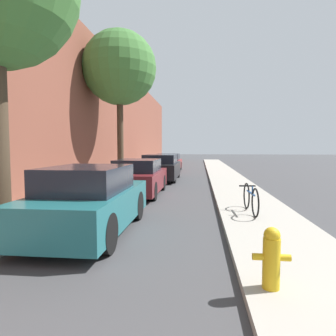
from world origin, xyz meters
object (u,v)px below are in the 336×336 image
Objects in this scene: fire_hydrant at (271,257)px; parked_car_red at (169,163)px; parked_car_maroon at (139,178)px; parked_car_teal at (90,201)px; parked_car_black at (161,168)px; bicycle at (251,199)px; street_tree_far at (120,68)px.

parked_car_red is at bearing 99.69° from fire_hydrant.
fire_hydrant is (3.19, -7.53, -0.15)m from parked_car_maroon.
parked_car_maroon reaches higher than fire_hydrant.
parked_car_teal reaches higher than parked_car_red.
parked_car_black is (0.18, 5.16, 0.03)m from parked_car_maroon.
parked_car_black is 1.06× the size of parked_car_red.
parked_car_red is (-0.03, 16.38, -0.04)m from parked_car_teal.
bicycle is at bearing 83.89° from fire_hydrant.
parked_car_teal is at bearing -89.91° from parked_car_red.
street_tree_far is 4.06× the size of bicycle.
parked_car_black reaches higher than parked_car_maroon.
parked_car_black is 13.04m from fire_hydrant.
parked_car_maroon is 0.88× the size of parked_car_black.
street_tree_far is (-1.46, 2.76, 4.85)m from parked_car_maroon.
bicycle is at bearing -67.74° from parked_car_black.
parked_car_maroon is 5.36× the size of fire_hydrant.
parked_car_red is at bearing 91.83° from parked_car_black.
parked_car_black is 6.07× the size of fire_hydrant.
parked_car_black reaches higher than bicycle.
parked_car_teal is 5.11m from parked_car_maroon.
parked_car_red is 5.74× the size of fire_hydrant.
parked_car_black is at bearing 109.56° from bicycle.
street_tree_far is at bearing 117.84° from parked_car_maroon.
street_tree_far is (-1.47, 7.87, 4.82)m from parked_car_teal.
parked_car_maroon is at bearing -91.98° from parked_car_black.
parked_car_maroon is 0.93× the size of parked_car_red.
parked_car_black is at bearing 103.37° from fire_hydrant.
parked_car_black is 9.15m from bicycle.
parked_car_black is 2.59× the size of bicycle.
fire_hydrant is 4.24m from bicycle.
parked_car_teal is 16.38m from parked_car_red.
bicycle is at bearing -75.90° from parked_car_red.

